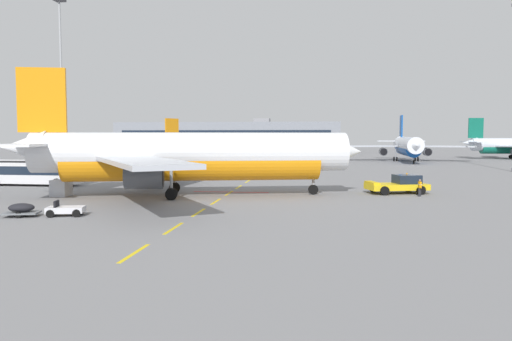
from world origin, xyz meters
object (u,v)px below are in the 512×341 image
(ground_crew_worker, at_px, (420,187))
(apron_light_mast_near, at_px, (61,66))
(airliner_foreground, at_px, (187,156))
(pushback_tug, at_px, (399,185))
(airliner_mid_left, at_px, (407,146))
(apron_shuttle_bus, at_px, (31,171))
(uld_cargo_container, at_px, (61,188))
(baggage_train, at_px, (22,209))
(airliner_far_right, at_px, (208,149))

(ground_crew_worker, height_order, apron_light_mast_near, apron_light_mast_near)
(airliner_foreground, bearing_deg, pushback_tug, 13.65)
(apron_light_mast_near, bearing_deg, ground_crew_worker, -31.85)
(airliner_mid_left, bearing_deg, apron_light_mast_near, -153.35)
(airliner_mid_left, relative_size, ground_crew_worker, 19.09)
(airliner_mid_left, height_order, apron_shuttle_bus, airliner_mid_left)
(ground_crew_worker, xyz_separation_m, uld_cargo_container, (-34.64, -4.23, -0.15))
(baggage_train, relative_size, uld_cargo_container, 5.37)
(pushback_tug, xyz_separation_m, apron_light_mast_near, (-54.16, 32.20, 17.53))
(airliner_mid_left, height_order, ground_crew_worker, airliner_mid_left)
(airliner_mid_left, bearing_deg, ground_crew_worker, -98.84)
(pushback_tug, bearing_deg, apron_light_mast_near, 149.27)
(pushback_tug, height_order, airliner_mid_left, airliner_mid_left)
(airliner_foreground, xyz_separation_m, airliner_far_right, (-11.03, 56.65, -0.91))
(airliner_foreground, height_order, apron_light_mast_near, apron_light_mast_near)
(airliner_foreground, height_order, baggage_train, airliner_foreground)
(uld_cargo_container, bearing_deg, apron_light_mast_near, 118.51)
(airliner_mid_left, relative_size, airliner_far_right, 1.27)
(uld_cargo_container, bearing_deg, airliner_mid_left, 57.93)
(ground_crew_worker, bearing_deg, baggage_train, -152.73)
(apron_shuttle_bus, relative_size, uld_cargo_container, 7.45)
(airliner_far_right, height_order, baggage_train, airliner_far_right)
(apron_shuttle_bus, distance_m, uld_cargo_container, 12.98)
(uld_cargo_container, xyz_separation_m, apron_light_mast_near, (-21.11, 38.86, 17.63))
(airliner_mid_left, height_order, baggage_train, airliner_mid_left)
(airliner_mid_left, bearing_deg, airliner_far_right, -162.48)
(airliner_foreground, relative_size, ground_crew_worker, 20.60)
(pushback_tug, xyz_separation_m, airliner_mid_left, (12.16, 65.48, 2.73))
(apron_shuttle_bus, relative_size, baggage_train, 1.39)
(baggage_train, relative_size, apron_light_mast_near, 0.29)
(airliner_far_right, bearing_deg, pushback_tug, -58.31)
(apron_shuttle_bus, xyz_separation_m, apron_light_mast_near, (-12.13, 29.53, 16.68))
(airliner_mid_left, relative_size, baggage_train, 3.68)
(airliner_foreground, bearing_deg, baggage_train, -122.98)
(airliner_mid_left, xyz_separation_m, uld_cargo_container, (-45.21, -72.14, -2.83))
(baggage_train, bearing_deg, airliner_foreground, 57.02)
(airliner_far_right, relative_size, uld_cargo_container, 15.57)
(apron_shuttle_bus, bearing_deg, baggage_train, -59.39)
(airliner_foreground, bearing_deg, uld_cargo_container, -172.53)
(airliner_far_right, height_order, apron_light_mast_near, apron_light_mast_near)
(airliner_far_right, bearing_deg, apron_light_mast_near, -139.00)
(uld_cargo_container, bearing_deg, apron_shuttle_bus, 133.88)
(pushback_tug, distance_m, uld_cargo_container, 33.71)
(apron_light_mast_near, bearing_deg, baggage_train, -64.07)
(airliner_mid_left, bearing_deg, pushback_tug, -100.52)
(airliner_far_right, distance_m, apron_shuttle_bus, 49.98)
(ground_crew_worker, bearing_deg, apron_shuttle_bus, 173.32)
(apron_shuttle_bus, xyz_separation_m, ground_crew_worker, (43.62, -5.11, -0.80))
(baggage_train, xyz_separation_m, apron_light_mast_near, (-24.64, 50.67, 17.91))
(pushback_tug, distance_m, ground_crew_worker, 2.91)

